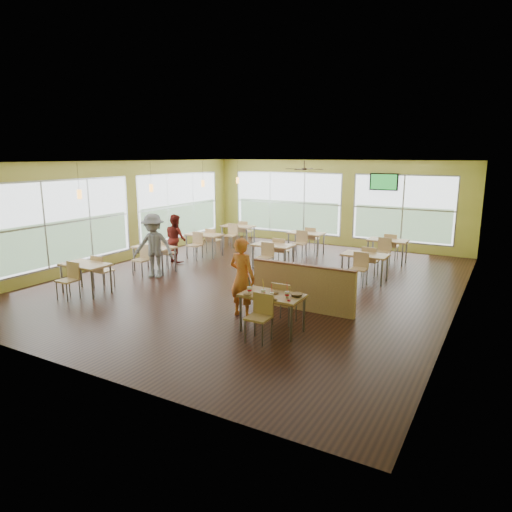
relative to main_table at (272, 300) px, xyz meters
name	(u,v)px	position (x,y,z in m)	size (l,w,h in m)	color
room	(258,223)	(-2.00, 3.00, 0.97)	(12.00, 12.04, 3.20)	black
window_bays	(235,210)	(-4.65, 6.08, 0.85)	(9.24, 10.24, 2.38)	white
main_table	(272,300)	(0.00, 0.00, 0.00)	(1.22, 1.52, 0.87)	#DDB777
half_wall_divider	(303,287)	(0.00, 1.45, -0.11)	(2.40, 0.14, 1.04)	#DDB777
dining_tables	(255,245)	(-3.05, 4.71, 0.00)	(6.92, 8.72, 0.87)	#DDB777
pendant_lights	(178,186)	(-5.20, 3.68, 1.82)	(0.11, 7.31, 0.86)	#2D2119
ceiling_fan	(304,169)	(-2.00, 6.00, 2.32)	(1.25, 1.25, 0.29)	#2D2119
tv_backwall	(384,182)	(-0.20, 8.90, 1.82)	(1.00, 0.07, 0.60)	black
man_plaid	(242,277)	(-0.96, 0.46, 0.22)	(0.62, 0.41, 1.70)	#E44219
patron_maroon	(176,238)	(-5.43, 3.78, 0.14)	(0.75, 0.58, 1.54)	#5E1812
patron_grey	(154,246)	(-4.76, 1.99, 0.27)	(1.16, 0.67, 1.80)	slate
cup_blue	(249,290)	(-0.42, -0.15, 0.19)	(0.09, 0.09, 0.34)	white
cup_yellow	(263,293)	(-0.09, -0.20, 0.19)	(0.10, 0.10, 0.36)	white
cup_red_near	(272,295)	(0.09, -0.21, 0.18)	(0.08, 0.08, 0.30)	white
cup_red_far	(287,294)	(0.34, -0.06, 0.19)	(0.09, 0.09, 0.34)	white
food_basket	(297,295)	(0.45, 0.12, 0.15)	(0.24, 0.24, 0.05)	black
ketchup_cup	(289,300)	(0.45, -0.22, 0.13)	(0.06, 0.06, 0.03)	#A3141D
wrapper_left	(247,294)	(-0.39, -0.28, 0.14)	(0.17, 0.16, 0.04)	#A88351
wrapper_mid	(274,292)	(0.00, 0.06, 0.14)	(0.18, 0.16, 0.05)	#A88351
wrapper_right	(274,299)	(0.19, -0.30, 0.13)	(0.12, 0.11, 0.03)	#A88351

